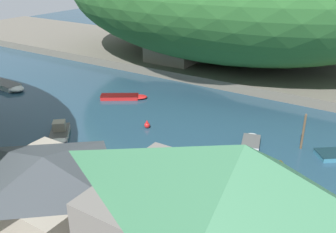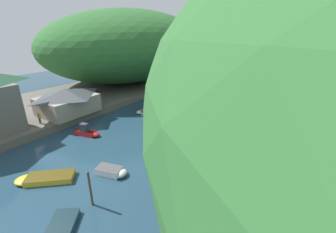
{
  "view_description": "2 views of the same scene",
  "coord_description": "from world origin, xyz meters",
  "views": [
    {
      "loc": [
        -29.36,
        3.34,
        16.7
      ],
      "look_at": [
        -1.33,
        21.19,
        2.08
      ],
      "focal_mm": 40.0,
      "sensor_mm": 36.0,
      "label": 1
    },
    {
      "loc": [
        17.53,
        0.17,
        14.8
      ],
      "look_at": [
        0.83,
        24.64,
        2.98
      ],
      "focal_mm": 24.0,
      "sensor_mm": 36.0,
      "label": 2
    }
  ],
  "objects": [
    {
      "name": "water_surface",
      "position": [
        0.0,
        30.0,
        0.0
      ],
      "size": [
        130.0,
        130.0,
        0.0
      ],
      "primitive_type": "plane",
      "color": "#234256",
      "rests_on": "ground"
    },
    {
      "name": "left_bank",
      "position": [
        -24.8,
        30.0,
        0.6
      ],
      "size": [
        22.0,
        120.0,
        1.2
      ],
      "color": "#666056",
      "rests_on": "ground"
    },
    {
      "name": "hillside_left",
      "position": [
        -25.9,
        46.24,
        10.24
      ],
      "size": [
        34.74,
        48.63,
        18.08
      ],
      "color": "#2D662D",
      "rests_on": "left_bank"
    },
    {
      "name": "boathouse_shed",
      "position": [
        -16.8,
        20.35,
        3.34
      ],
      "size": [
        7.66,
        9.02,
        4.14
      ],
      "color": "gray",
      "rests_on": "left_bank"
    },
    {
      "name": "right_bank_cottage",
      "position": [
        18.03,
        33.07,
        4.04
      ],
      "size": [
        4.69,
        7.87,
        5.49
      ],
      "color": "gray",
      "rests_on": "right_bank"
    },
    {
      "name": "boat_small_dinghy",
      "position": [
        -7.33,
        30.01,
        0.44
      ],
      "size": [
        4.24,
        4.0,
        1.47
      ],
      "rotation": [
        0.0,
        0.0,
        2.29
      ],
      "color": "silver",
      "rests_on": "water_surface"
    },
    {
      "name": "boat_moored_right",
      "position": [
        -0.99,
        46.71,
        0.35
      ],
      "size": [
        2.37,
        6.33,
        0.7
      ],
      "rotation": [
        0.0,
        0.0,
        3.08
      ],
      "color": "white",
      "rests_on": "water_surface"
    },
    {
      "name": "boat_open_rowboat",
      "position": [
        4.45,
        31.18,
        0.24
      ],
      "size": [
        4.42,
        5.62,
        0.49
      ],
      "rotation": [
        0.0,
        0.0,
        3.73
      ],
      "color": "red",
      "rests_on": "water_surface"
    },
    {
      "name": "boat_yellow_tender",
      "position": [
        1.2,
        13.51,
        0.35
      ],
      "size": [
        3.75,
        2.46,
        0.72
      ],
      "rotation": [
        0.0,
        0.0,
        5.0
      ],
      "color": "white",
      "rests_on": "water_surface"
    },
    {
      "name": "boat_far_right_bank",
      "position": [
        -3.94,
        8.71,
        0.28
      ],
      "size": [
        5.56,
        5.34,
        0.57
      ],
      "rotation": [
        0.0,
        0.0,
        2.31
      ],
      "color": "gold",
      "rests_on": "water_surface"
    },
    {
      "name": "boat_near_quay",
      "position": [
        -8.9,
        17.98,
        0.54
      ],
      "size": [
        4.1,
        2.13,
        1.82
      ],
      "rotation": [
        0.0,
        0.0,
        4.98
      ],
      "color": "red",
      "rests_on": "water_surface"
    },
    {
      "name": "mooring_post_second",
      "position": [
        3.06,
        9.37,
        1.77
      ],
      "size": [
        0.21,
        0.21,
        3.52
      ],
      "color": "brown",
      "rests_on": "water_surface"
    },
    {
      "name": "channel_buoy_near",
      "position": [
        -0.97,
        23.99,
        0.34
      ],
      "size": [
        0.59,
        0.59,
        0.88
      ],
      "color": "red",
      "rests_on": "water_surface"
    },
    {
      "name": "person_on_quay",
      "position": [
        -16.13,
        15.07,
        2.18
      ],
      "size": [
        0.29,
        0.42,
        1.69
      ],
      "rotation": [
        0.0,
        0.0,
        1.78
      ],
      "color": "#282D3D",
      "rests_on": "left_bank"
    }
  ]
}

